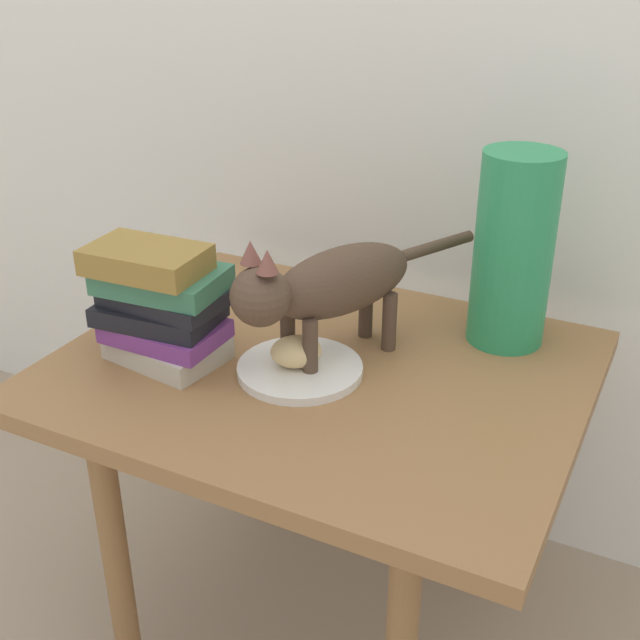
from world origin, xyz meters
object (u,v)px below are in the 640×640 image
(cat, at_px, (327,286))
(green_vase, at_px, (513,250))
(plate, at_px, (300,369))
(bread_roll, at_px, (296,351))
(side_table, at_px, (320,403))
(book_stack, at_px, (161,304))

(cat, bearing_deg, green_vase, 40.77)
(plate, relative_size, green_vase, 0.61)
(plate, height_order, bread_roll, bread_roll)
(side_table, relative_size, book_stack, 4.01)
(plate, bearing_deg, cat, 70.35)
(book_stack, height_order, green_vase, green_vase)
(book_stack, bearing_deg, bread_roll, 13.54)
(green_vase, bearing_deg, plate, -134.64)
(side_table, distance_m, cat, 0.21)
(bread_roll, distance_m, book_stack, 0.23)
(plate, xyz_separation_m, green_vase, (0.25, 0.26, 0.15))
(book_stack, xyz_separation_m, green_vase, (0.47, 0.31, 0.06))
(book_stack, distance_m, green_vase, 0.57)
(bread_roll, bearing_deg, book_stack, -166.46)
(plate, relative_size, book_stack, 0.96)
(plate, distance_m, bread_roll, 0.03)
(plate, height_order, green_vase, green_vase)
(cat, relative_size, green_vase, 1.36)
(bread_roll, xyz_separation_m, green_vase, (0.26, 0.26, 0.12))
(bread_roll, xyz_separation_m, cat, (0.02, 0.06, 0.09))
(cat, height_order, book_stack, cat)
(side_table, distance_m, bread_roll, 0.12)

